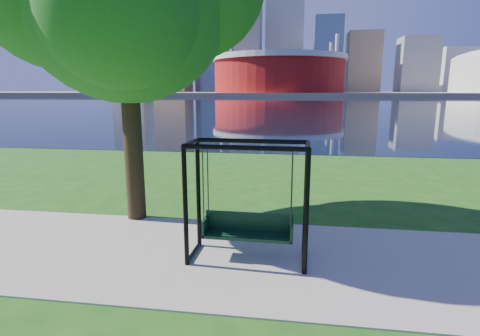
# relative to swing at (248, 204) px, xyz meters

# --- Properties ---
(ground) EXTENTS (900.00, 900.00, 0.00)m
(ground) POSITION_rel_swing_xyz_m (-0.31, 0.53, -1.14)
(ground) COLOR #1E5114
(ground) RESTS_ON ground
(path) EXTENTS (120.00, 4.00, 0.03)m
(path) POSITION_rel_swing_xyz_m (-0.31, 0.03, -1.12)
(path) COLOR #9E937F
(path) RESTS_ON ground
(river) EXTENTS (900.00, 180.00, 0.02)m
(river) POSITION_rel_swing_xyz_m (-0.31, 102.53, -1.13)
(river) COLOR black
(river) RESTS_ON ground
(far_bank) EXTENTS (900.00, 228.00, 2.00)m
(far_bank) POSITION_rel_swing_xyz_m (-0.31, 306.53, -0.14)
(far_bank) COLOR #937F60
(far_bank) RESTS_ON ground
(stadium) EXTENTS (83.00, 83.00, 32.00)m
(stadium) POSITION_rel_swing_xyz_m (-10.31, 235.53, 13.09)
(stadium) COLOR maroon
(stadium) RESTS_ON far_bank
(skyline) EXTENTS (392.00, 66.00, 96.50)m
(skyline) POSITION_rel_swing_xyz_m (-4.58, 319.92, 34.75)
(skyline) COLOR gray
(skyline) RESTS_ON far_bank
(swing) EXTENTS (2.31, 1.02, 2.35)m
(swing) POSITION_rel_swing_xyz_m (0.00, 0.00, 0.00)
(swing) COLOR black
(swing) RESTS_ON ground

